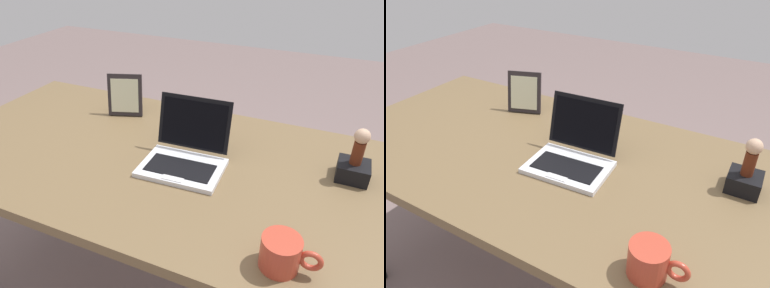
% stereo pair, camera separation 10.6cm
% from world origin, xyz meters
% --- Properties ---
extents(desk, '(1.70, 0.81, 0.74)m').
position_xyz_m(desk, '(0.00, 0.00, 0.65)').
color(desk, brown).
rests_on(desk, ground).
extents(laptop_front, '(0.27, 0.24, 0.20)m').
position_xyz_m(laptop_front, '(0.07, -0.01, 0.78)').
color(laptop_front, silver).
rests_on(laptop_front, desk).
extents(photo_frame, '(0.15, 0.09, 0.17)m').
position_xyz_m(photo_frame, '(-0.31, 0.23, 0.82)').
color(photo_frame, black).
rests_on(photo_frame, desk).
extents(figurine_stand, '(0.09, 0.09, 0.05)m').
position_xyz_m(figurine_stand, '(0.56, 0.13, 0.77)').
color(figurine_stand, black).
rests_on(figurine_stand, desk).
extents(figurine, '(0.04, 0.04, 0.11)m').
position_xyz_m(figurine, '(0.56, 0.13, 0.86)').
color(figurine, '#54200F').
rests_on(figurine, figurine_stand).
extents(coffee_mug, '(0.14, 0.09, 0.08)m').
position_xyz_m(coffee_mug, '(0.43, -0.29, 0.78)').
color(coffee_mug, '#B43D2A').
rests_on(coffee_mug, desk).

